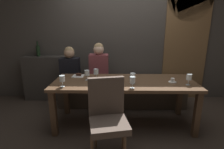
# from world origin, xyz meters

# --- Properties ---
(ground) EXTENTS (9.00, 9.00, 0.00)m
(ground) POSITION_xyz_m (0.00, 0.00, 0.00)
(ground) COLOR #382D26
(back_wall_tiled) EXTENTS (6.00, 0.12, 3.00)m
(back_wall_tiled) POSITION_xyz_m (0.00, 1.22, 1.50)
(back_wall_tiled) COLOR #423D38
(back_wall_tiled) RESTS_ON ground
(arched_door) EXTENTS (0.90, 0.05, 2.55)m
(arched_door) POSITION_xyz_m (1.35, 1.15, 1.36)
(arched_door) COLOR brown
(arched_door) RESTS_ON ground
(back_counter) EXTENTS (1.10, 0.28, 0.95)m
(back_counter) POSITION_xyz_m (-1.55, 1.04, 0.47)
(back_counter) COLOR #38342F
(back_counter) RESTS_ON ground
(dining_table) EXTENTS (2.20, 0.84, 0.74)m
(dining_table) POSITION_xyz_m (0.00, 0.00, 0.65)
(dining_table) COLOR #493422
(dining_table) RESTS_ON ground
(banquette_bench) EXTENTS (2.50, 0.44, 0.45)m
(banquette_bench) POSITION_xyz_m (0.00, 0.70, 0.23)
(banquette_bench) COLOR #40352A
(banquette_bench) RESTS_ON ground
(chair_near_side) EXTENTS (0.52, 0.52, 0.98)m
(chair_near_side) POSITION_xyz_m (-0.23, -0.72, 0.56)
(chair_near_side) COLOR brown
(chair_near_side) RESTS_ON ground
(diner_redhead) EXTENTS (0.36, 0.24, 0.75)m
(diner_redhead) POSITION_xyz_m (-1.02, 0.70, 0.80)
(diner_redhead) COLOR black
(diner_redhead) RESTS_ON banquette_bench
(diner_bearded) EXTENTS (0.36, 0.24, 0.82)m
(diner_bearded) POSITION_xyz_m (-0.45, 0.71, 0.84)
(diner_bearded) COLOR brown
(diner_bearded) RESTS_ON banquette_bench
(wine_bottle_dark_red) EXTENTS (0.08, 0.08, 0.33)m
(wine_bottle_dark_red) POSITION_xyz_m (-1.77, 1.06, 1.07)
(wine_bottle_dark_red) COLOR black
(wine_bottle_dark_red) RESTS_ON back_counter
(wine_glass_near_left) EXTENTS (0.08, 0.08, 0.16)m
(wine_glass_near_left) POSITION_xyz_m (0.10, -0.32, 0.85)
(wine_glass_near_left) COLOR silver
(wine_glass_near_left) RESTS_ON dining_table
(wine_glass_center_front) EXTENTS (0.08, 0.08, 0.16)m
(wine_glass_center_front) POSITION_xyz_m (0.93, -0.17, 0.85)
(wine_glass_center_front) COLOR silver
(wine_glass_center_front) RESTS_ON dining_table
(wine_glass_far_left) EXTENTS (0.08, 0.08, 0.16)m
(wine_glass_far_left) POSITION_xyz_m (0.12, -0.13, 0.85)
(wine_glass_far_left) COLOR silver
(wine_glass_far_left) RESTS_ON dining_table
(wine_glass_center_back) EXTENTS (0.08, 0.08, 0.16)m
(wine_glass_center_back) POSITION_xyz_m (-0.89, -0.28, 0.85)
(wine_glass_center_back) COLOR silver
(wine_glass_center_back) RESTS_ON dining_table
(wine_glass_near_right) EXTENTS (0.08, 0.08, 0.16)m
(wine_glass_near_right) POSITION_xyz_m (-0.58, 0.04, 0.86)
(wine_glass_near_right) COLOR silver
(wine_glass_near_right) RESTS_ON dining_table
(wine_glass_end_left) EXTENTS (0.08, 0.08, 0.16)m
(wine_glass_end_left) POSITION_xyz_m (-0.45, 0.12, 0.86)
(wine_glass_end_left) COLOR silver
(wine_glass_end_left) RESTS_ON dining_table
(espresso_cup) EXTENTS (0.12, 0.12, 0.06)m
(espresso_cup) POSITION_xyz_m (0.74, -0.05, 0.77)
(espresso_cup) COLOR white
(espresso_cup) RESTS_ON dining_table
(dessert_plate) EXTENTS (0.19, 0.19, 0.05)m
(dessert_plate) POSITION_xyz_m (-0.77, 0.25, 0.75)
(dessert_plate) COLOR white
(dessert_plate) RESTS_ON dining_table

